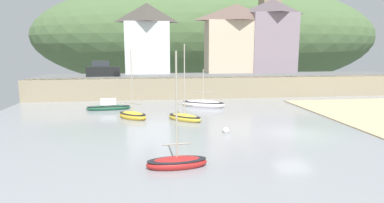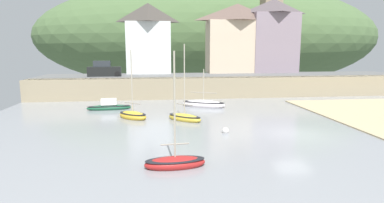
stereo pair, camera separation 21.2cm
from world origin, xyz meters
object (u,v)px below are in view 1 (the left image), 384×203
Objects in this scene: waterfront_building_left at (147,38)px; rowboat_small_beached at (203,104)px; sailboat_tall_mast at (185,117)px; waterfront_building_centre at (236,38)px; sailboat_far_left at (109,107)px; sailboat_blue_trim at (133,115)px; waterfront_building_right at (272,35)px; dinghy_open_wooden at (177,162)px; mooring_buoy at (226,131)px; church_with_spire at (269,17)px; parked_car_near_slipway at (103,70)px.

waterfront_building_left is 16.95m from rowboat_small_beached.
rowboat_small_beached is at bearing 108.77° from sailboat_tall_mast.
waterfront_building_centre is 23.61m from sailboat_tall_mast.
sailboat_far_left is at bearing -138.23° from waterfront_building_centre.
waterfront_building_right is at bearing 86.33° from sailboat_blue_trim.
dinghy_open_wooden is at bearing -118.41° from waterfront_building_right.
rowboat_small_beached reaches higher than mooring_buoy.
sailboat_tall_mast reaches higher than mooring_buoy.
waterfront_building_centre is at bearing -0.00° from waterfront_building_left.
dinghy_open_wooden is (5.32, -15.88, -0.03)m from sailboat_far_left.
church_with_spire is 31.37m from sailboat_far_left.
waterfront_building_centre is 24.63m from sailboat_blue_trim.
mooring_buoy is at bearing -117.23° from waterfront_building_right.
sailboat_tall_mast is at bearing -126.54° from waterfront_building_right.
waterfront_building_left reaches higher than dinghy_open_wooden.
sailboat_blue_trim is at bearing -64.92° from sailboat_far_left.
waterfront_building_left is at bearing 180.00° from waterfront_building_right.
sailboat_tall_mast is 1.07× the size of sailboat_blue_trim.
waterfront_building_right is 21.63× the size of mooring_buoy.
dinghy_open_wooden is (-17.56, -34.57, -10.59)m from church_with_spire.
dinghy_open_wooden reaches higher than parked_car_near_slipway.
dinghy_open_wooden is (1.60, -30.57, -7.09)m from waterfront_building_left.
waterfront_building_centre is 8.32m from church_with_spire.
dinghy_open_wooden reaches higher than mooring_buoy.
sailboat_tall_mast is at bearing -115.43° from waterfront_building_centre.
parked_car_near_slipway is at bearing 160.24° from sailboat_tall_mast.
waterfront_building_centre is 17.55m from rowboat_small_beached.
dinghy_open_wooden is 0.99× the size of sailboat_blue_trim.
waterfront_building_right is 1.78× the size of sailboat_blue_trim.
sailboat_far_left is at bearing 133.34° from mooring_buoy.
sailboat_far_left is 8.82m from sailboat_tall_mast.
church_with_spire is at bearing 11.79° from waterfront_building_left.
waterfront_building_left is at bearing 140.19° from sailboat_tall_mast.
sailboat_far_left is 8.78× the size of mooring_buoy.
church_with_spire is at bearing 31.92° from waterfront_building_centre.
waterfront_building_centre reaches higher than sailboat_blue_trim.
rowboat_small_beached is 10.13m from mooring_buoy.
parked_car_near_slipway is at bearing 101.24° from dinghy_open_wooden.
waterfront_building_right is 2.46× the size of sailboat_far_left.
sailboat_tall_mast is at bearing 24.86° from sailboat_blue_trim.
sailboat_blue_trim is (-6.76, -4.68, -0.00)m from rowboat_small_beached.
waterfront_building_right is (18.14, 0.00, 0.42)m from waterfront_building_left.
dinghy_open_wooden is 11.86m from sailboat_blue_trim.
sailboat_blue_trim is (-19.32, -19.04, -7.48)m from waterfront_building_right.
church_with_spire is (19.16, 4.00, 3.50)m from waterfront_building_left.
waterfront_building_centre is 20.08× the size of mooring_buoy.
parked_car_near_slipway is (-5.58, -4.50, -4.14)m from waterfront_building_left.
dinghy_open_wooden is at bearing -34.68° from sailboat_blue_trim.
sailboat_tall_mast is at bearing -44.88° from sailboat_far_left.
sailboat_far_left is (-16.45, -14.69, -7.10)m from waterfront_building_centre.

